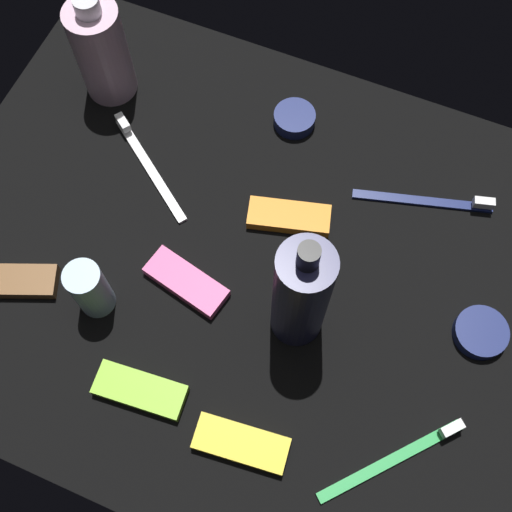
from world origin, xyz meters
TOP-DOWN VIEW (x-y plane):
  - ground_plane at (0.00, 0.00)cm, footprint 84.00×64.00cm
  - lotion_bottle at (7.18, -4.84)cm, footprint 6.12×6.12cm
  - bodywash_bottle at (-29.01, 17.40)cm, footprint 6.99×6.99cm
  - deodorant_stick at (-15.82, -11.67)cm, footprint 4.25×4.25cm
  - toothbrush_white at (-19.04, 7.92)cm, footprint 15.24×11.59cm
  - toothbrush_navy at (17.48, 16.71)cm, footprint 17.66×6.00cm
  - toothbrush_green at (23.29, -14.93)cm, footprint 12.84×14.26cm
  - snack_bar_lime at (-6.16, -19.46)cm, footprint 10.72×4.92cm
  - snack_bar_brown at (-26.26, -13.47)cm, footprint 11.14×7.59cm
  - snack_bar_orange at (1.42, 7.48)cm, footprint 11.08×6.57cm
  - snack_bar_yellow at (6.73, -20.45)cm, footprint 10.77×5.10cm
  - snack_bar_pink at (-6.87, -5.54)cm, footprint 11.03×6.20cm
  - cream_tin_left at (27.77, 1.97)cm, footprint 6.33×6.33cm
  - cream_tin_right at (-3.29, 21.49)cm, footprint 5.66×5.66cm

SIDE VIEW (x-z plane):
  - ground_plane at x=0.00cm, z-range -1.20..0.00cm
  - toothbrush_white at x=-19.04cm, z-range -0.44..1.66cm
  - toothbrush_navy at x=17.48cm, z-range -0.44..1.66cm
  - toothbrush_green at x=23.29cm, z-range -0.44..1.66cm
  - snack_bar_lime at x=-6.16cm, z-range 0.00..1.50cm
  - snack_bar_brown at x=-26.26cm, z-range 0.00..1.50cm
  - snack_bar_orange at x=1.42cm, z-range 0.00..1.50cm
  - snack_bar_yellow at x=6.73cm, z-range 0.00..1.50cm
  - snack_bar_pink at x=-6.87cm, z-range 0.00..1.50cm
  - cream_tin_left at x=27.77cm, z-range 0.00..1.61cm
  - cream_tin_right at x=-3.29cm, z-range 0.00..1.86cm
  - deodorant_stick at x=-15.82cm, z-range 0.00..8.68cm
  - bodywash_bottle at x=-29.01cm, z-range -0.84..15.38cm
  - lotion_bottle at x=7.18cm, z-range -1.20..20.15cm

